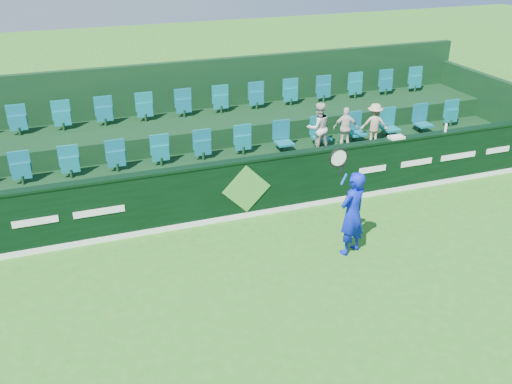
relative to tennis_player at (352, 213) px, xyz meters
name	(u,v)px	position (x,y,z in m)	size (l,w,h in m)	color
ground	(325,324)	(-1.44, -1.85, -0.87)	(60.00, 60.00, 0.00)	#266C19
sponsor_hoarding	(245,188)	(-1.44, 2.15, -0.20)	(16.00, 0.25, 1.35)	black
stand_tier_front	(230,180)	(-1.44, 3.25, -0.47)	(16.00, 2.00, 0.80)	black
stand_tier_back	(208,143)	(-1.44, 5.15, -0.22)	(16.00, 1.80, 1.30)	black
stand_rear	(202,117)	(-1.44, 5.60, 0.34)	(16.00, 4.10, 2.60)	black
seat_row_front	(224,146)	(-1.44, 3.65, 0.23)	(13.50, 0.50, 0.60)	#0E6072
seat_row_back	(203,105)	(-1.44, 5.45, 0.73)	(13.50, 0.50, 0.60)	#0E6072
tennis_player	(352,213)	(0.00, 0.00, 0.00)	(1.05, 0.61, 2.36)	#0B1BC9
spectator_left	(318,128)	(0.82, 3.27, 0.55)	(0.60, 0.47, 1.24)	beige
spectator_middle	(346,128)	(1.57, 3.27, 0.44)	(0.61, 0.25, 1.04)	silver
spectator_right	(374,124)	(2.37, 3.27, 0.45)	(0.68, 0.39, 1.05)	tan
towel	(396,137)	(2.29, 2.15, 0.50)	(0.35, 0.23, 0.05)	silver
drinks_bottle	(446,128)	(3.65, 2.15, 0.57)	(0.06, 0.06, 0.20)	white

